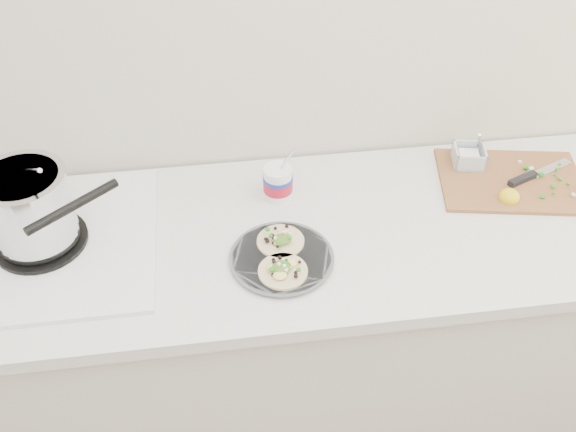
{
  "coord_description": "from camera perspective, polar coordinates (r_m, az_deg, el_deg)",
  "views": [
    {
      "loc": [
        -0.22,
        0.18,
        2.08
      ],
      "look_at": [
        -0.06,
        1.41,
        0.96
      ],
      "focal_mm": 40.0,
      "sensor_mm": 36.0,
      "label": 1
    }
  ],
  "objects": [
    {
      "name": "taco_plate",
      "position": [
        1.62,
        -0.57,
        -3.56
      ],
      "size": [
        0.27,
        0.27,
        0.04
      ],
      "rotation": [
        0.0,
        0.0,
        -0.34
      ],
      "color": "#525359",
      "rests_on": "counter"
    },
    {
      "name": "cutboard",
      "position": [
        1.98,
        19.1,
        3.38
      ],
      "size": [
        0.46,
        0.36,
        0.07
      ],
      "rotation": [
        0.0,
        0.0,
        -0.18
      ],
      "color": "brown",
      "rests_on": "counter"
    },
    {
      "name": "stove",
      "position": [
        1.73,
        -21.64,
        -0.36
      ],
      "size": [
        0.58,
        0.54,
        0.28
      ],
      "rotation": [
        0.0,
        0.0,
        0.0
      ],
      "color": "silver",
      "rests_on": "counter"
    },
    {
      "name": "counter",
      "position": [
        2.06,
        1.49,
        -10.06
      ],
      "size": [
        2.44,
        0.66,
        0.9
      ],
      "color": "silver",
      "rests_on": "ground"
    },
    {
      "name": "tub",
      "position": [
        1.78,
        -0.79,
        3.29
      ],
      "size": [
        0.08,
        0.08,
        0.19
      ],
      "rotation": [
        0.0,
        0.0,
        -0.3
      ],
      "color": "white",
      "rests_on": "counter"
    }
  ]
}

